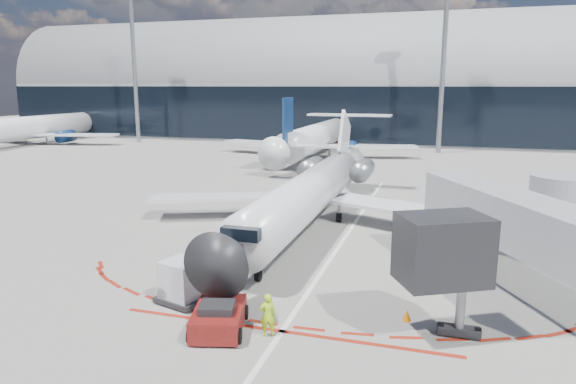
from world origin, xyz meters
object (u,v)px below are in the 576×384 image
(pushback_tug, at_px, (219,317))
(ramp_worker, at_px, (268,315))
(uld_container, at_px, (183,282))
(regional_jet, at_px, (313,190))

(pushback_tug, relative_size, ramp_worker, 2.81)
(ramp_worker, xyz_separation_m, uld_container, (-4.69, 1.90, 0.10))
(uld_container, bearing_deg, regional_jet, 96.84)
(regional_jet, relative_size, uld_container, 12.12)
(regional_jet, height_order, uld_container, regional_jet)
(ramp_worker, height_order, uld_container, uld_container)
(ramp_worker, relative_size, uld_container, 0.70)
(regional_jet, height_order, pushback_tug, regional_jet)
(pushback_tug, distance_m, ramp_worker, 2.05)
(pushback_tug, bearing_deg, uld_container, 127.94)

